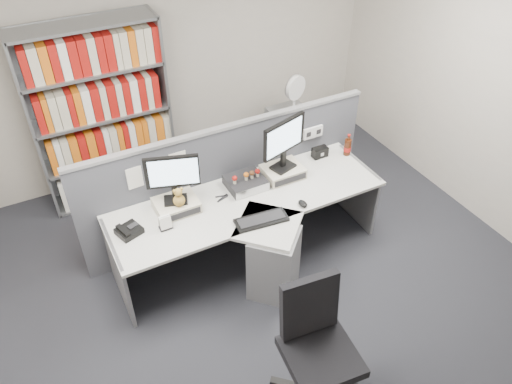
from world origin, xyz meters
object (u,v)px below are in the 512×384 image
keyboard (261,220)px  desk_phone (129,231)px  speaker (320,152)px  monitor_left (173,175)px  cola_bottle (347,147)px  office_chair (316,343)px  mouse (303,204)px  shelving_unit (102,118)px  desktop_pc (246,183)px  desk_fan (295,90)px  desk (259,234)px  desk_calendar (165,223)px  monitor_right (284,140)px  filing_cabinet (292,139)px

keyboard → desk_phone: desk_phone is taller
keyboard → desk_phone: 1.14m
desk_phone → speaker: speaker is taller
monitor_left → cola_bottle: (1.87, 0.01, -0.29)m
speaker → office_chair: (-1.19, -1.79, -0.21)m
speaker → cola_bottle: 0.29m
mouse → desk_phone: (-1.51, 0.37, 0.01)m
mouse → shelving_unit: bearing=123.9°
desktop_pc → shelving_unit: size_ratio=0.18×
desk_phone → keyboard: bearing=-19.6°
desktop_pc → desk_fan: bearing=41.5°
mouse → desk: bearing=167.0°
desk_calendar → desk_fan: bearing=31.0°
desk → desk_fan: bearing=49.4°
speaker → shelving_unit: (-1.87, 1.35, 0.20)m
desk_calendar → keyboard: bearing=-21.3°
mouse → desk_fan: 1.71m
monitor_left → shelving_unit: bearing=100.3°
monitor_left → desk_fan: size_ratio=0.97×
desk → speaker: speaker is taller
desk → desk_fan: size_ratio=5.29×
monitor_right → desk_fan: (0.73, 1.02, -0.12)m
filing_cabinet → desk_calendar: bearing=-149.0°
desk_calendar → desk_fan: 2.35m
desktop_pc → desk_phone: bearing=-174.1°
monitor_right → desk_calendar: size_ratio=3.88×
desk → office_chair: 1.32m
monitor_right → monitor_left: bearing=-180.0°
speaker → desk_fan: desk_fan is taller
desktop_pc → filing_cabinet: 1.57m
desk_phone → speaker: (2.08, 0.22, 0.02)m
desk_phone → filing_cabinet: bearing=26.0°
mouse → speaker: (0.57, 0.59, 0.03)m
desk_phone → shelving_unit: (0.21, 1.57, 0.22)m
shelving_unit → filing_cabinet: shelving_unit is taller
filing_cabinet → desk_phone: bearing=-154.0°
desk → monitor_left: 0.98m
speaker → desk_fan: 0.96m
desk → monitor_left: size_ratio=5.46×
desk_calendar → speaker: 1.80m
desk_calendar → speaker: bearing=9.7°
desk_phone → desk_fan: (2.31, 1.12, 0.26)m
desk_fan → monitor_right: bearing=-125.9°
shelving_unit → desk_fan: (2.10, -0.45, 0.03)m
monitor_right → desk_calendar: bearing=-171.4°
desk_phone → office_chair: (0.89, -1.57, -0.19)m
desktop_pc → speaker: speaker is taller
desk_phone → desktop_pc: bearing=5.9°
desk → shelving_unit: bearing=116.0°
keyboard → desk_phone: (-1.08, 0.38, 0.02)m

